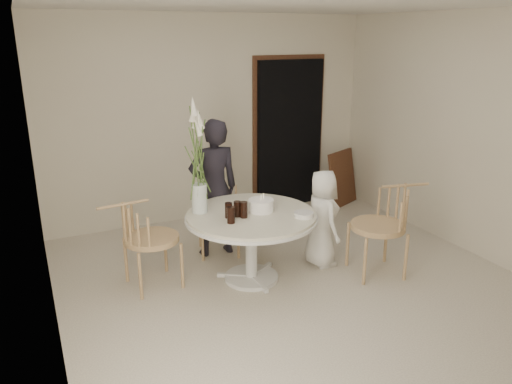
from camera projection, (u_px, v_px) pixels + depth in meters
name	position (u px, v px, depth m)	size (l,w,h in m)	color
ground	(293.00, 282.00, 5.13)	(4.50, 4.50, 0.00)	beige
room_shell	(296.00, 126.00, 4.64)	(4.50, 4.50, 4.50)	silver
doorway	(289.00, 135.00, 7.16)	(1.00, 0.10, 2.10)	black
door_trim	(288.00, 130.00, 7.18)	(1.12, 0.03, 2.22)	#56351D
table	(251.00, 224.00, 5.02)	(1.33, 1.33, 0.73)	silver
picture_frame	(342.00, 178.00, 7.37)	(0.61, 0.04, 0.81)	#56351D
chair_far	(217.00, 203.00, 5.78)	(0.57, 0.60, 0.88)	tan
chair_right	(391.00, 216.00, 5.18)	(0.66, 0.62, 0.98)	tan
chair_left	(138.00, 232.00, 4.84)	(0.60, 0.56, 0.93)	tan
girl	(214.00, 188.00, 5.59)	(0.57, 0.38, 1.57)	black
boy	(322.00, 218.00, 5.39)	(0.52, 0.34, 1.07)	white
birthday_cake	(261.00, 205.00, 5.02)	(0.26, 0.26, 0.17)	white
cola_tumbler_a	(231.00, 215.00, 4.70)	(0.07, 0.07, 0.16)	black
cola_tumbler_b	(244.00, 210.00, 4.84)	(0.07, 0.07, 0.16)	black
cola_tumbler_c	(229.00, 210.00, 4.84)	(0.07, 0.07, 0.15)	black
cola_tumbler_d	(237.00, 209.00, 4.87)	(0.07, 0.07, 0.16)	black
plate_stack	(304.00, 215.00, 4.88)	(0.19, 0.19, 0.05)	white
flower_vase	(198.00, 162.00, 4.86)	(0.16, 0.16, 1.16)	silver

